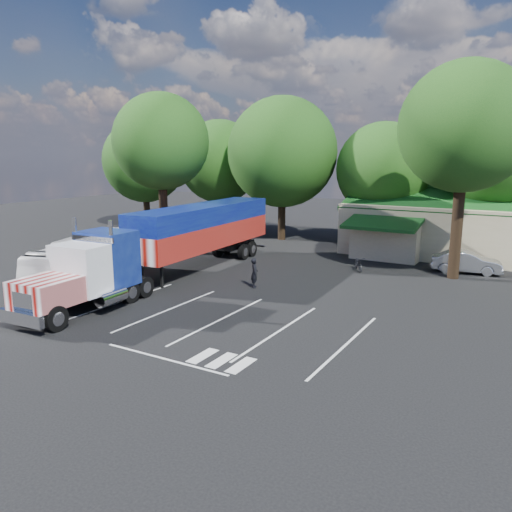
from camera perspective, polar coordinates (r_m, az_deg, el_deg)
The scene contains 14 objects.
ground at distance 30.87m, azimuth -2.73°, elevation -3.22°, with size 120.00×120.00×0.00m, color black.
event_hall at distance 43.25m, azimuth 26.67°, elevation 2.81°, with size 24.20×14.12×5.55m.
tree_row_a at distance 56.49m, azimuth -12.60°, elevation 10.56°, with size 9.00×9.00×11.68m.
tree_row_b at distance 51.88m, azimuth -4.16°, elevation 10.71°, with size 8.40×8.40×11.35m.
tree_row_c at distance 46.38m, azimuth 3.03°, elevation 11.75°, with size 10.00×10.00×13.05m.
tree_row_d at distance 44.26m, azimuth 14.36°, elevation 9.54°, with size 8.00×8.00×10.60m.
tree_row_e at distance 43.12m, azimuth 26.41°, elevation 10.67°, with size 9.60×9.60×12.90m.
tree_near_left at distance 41.00m, azimuth -10.80°, elevation 12.68°, with size 7.60×7.60×12.65m.
tree_near_right at distance 33.87m, azimuth 22.77°, elevation 13.39°, with size 8.00×8.00×13.50m.
semi_truck at distance 32.65m, azimuth -8.77°, elevation 2.18°, with size 4.22×22.25×4.64m.
woman at distance 29.83m, azimuth -0.16°, elevation -1.95°, with size 0.65×0.43×1.79m, color black.
bicycle at distance 35.01m, azimuth 11.63°, elevation -0.87°, with size 0.63×1.80×0.95m, color black.
tour_bus at distance 31.62m, azimuth -18.11°, elevation -0.58°, with size 2.57×11.00×3.06m, color silver.
silver_sedan at distance 36.45m, azimuth 22.92°, elevation -0.64°, with size 1.56×4.48×1.48m, color #9B9DA2.
Camera 1 is at (16.33, -24.99, 7.85)m, focal length 35.00 mm.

